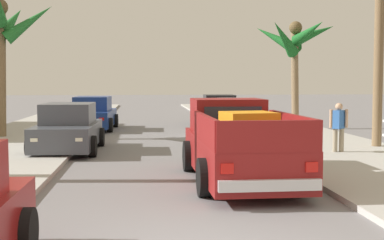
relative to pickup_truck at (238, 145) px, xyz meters
The scene contains 12 objects.
sidewalk_left 9.60m from the pickup_truck, 133.23° to the left, with size 4.65×60.00×0.12m, color #B2AFA8.
sidewalk_right 7.99m from the pickup_truck, 61.27° to the left, with size 4.65×60.00×0.12m, color #B2AFA8.
curb_left 9.00m from the pickup_truck, 128.91° to the left, with size 0.16×60.00×0.10m, color silver.
curb_right 7.59m from the pickup_truck, 67.45° to the left, with size 0.16×60.00×0.10m, color silver.
pickup_truck is the anchor object (origin of this frame).
car_right_near 9.68m from the pickup_truck, 79.52° to the left, with size 2.21×4.34×1.54m.
car_left_mid 15.45m from the pickup_truck, 83.08° to the left, with size 2.17×4.32×1.54m.
car_right_mid 7.00m from the pickup_truck, 129.98° to the left, with size 2.08×4.28×1.54m.
car_left_far 13.59m from the pickup_truck, 108.87° to the left, with size 2.17×4.32×1.54m.
palm_tree_right_fore 12.60m from the pickup_truck, 128.79° to the left, with size 4.03×3.27×5.43m.
palm_tree_left_mid 13.92m from the pickup_truck, 68.16° to the left, with size 3.82×3.75×5.11m.
pedestrian 5.17m from the pickup_truck, 43.90° to the left, with size 0.57×0.42×1.59m.
Camera 1 is at (-0.80, -6.52, 2.24)m, focal length 48.92 mm.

